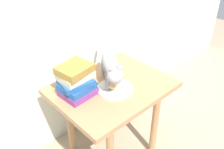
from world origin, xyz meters
TOP-DOWN VIEW (x-y plane):
  - side_table at (0.00, 0.00)m, footprint 0.69×0.53m
  - plate at (-0.01, -0.04)m, footprint 0.21×0.21m
  - bread_roll at (-0.02, -0.03)m, footprint 0.09×0.10m
  - cat at (-0.00, 0.01)m, footprint 0.28×0.42m
  - book_stack at (-0.20, 0.08)m, footprint 0.20×0.18m

SIDE VIEW (x-z plane):
  - side_table at x=0.00m, z-range 0.19..0.75m
  - plate at x=-0.01m, z-range 0.56..0.58m
  - bread_roll at x=-0.02m, z-range 0.58..0.63m
  - book_stack at x=-0.20m, z-range 0.56..0.75m
  - cat at x=0.00m, z-range 0.58..0.81m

